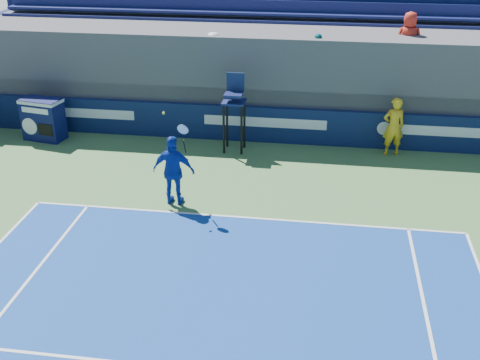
# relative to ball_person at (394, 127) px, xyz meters

# --- Properties ---
(ball_person) EXTENTS (0.76, 0.58, 1.86)m
(ball_person) POSITION_rel_ball_person_xyz_m (0.00, 0.00, 0.00)
(ball_person) COLOR yellow
(ball_person) RESTS_ON apron
(back_hoarding) EXTENTS (20.40, 0.21, 1.20)m
(back_hoarding) POSITION_rel_ball_person_xyz_m (-4.04, 0.49, -0.34)
(back_hoarding) COLOR #0B1941
(back_hoarding) RESTS_ON ground
(match_clock) EXTENTS (1.43, 0.95, 1.40)m
(match_clock) POSITION_rel_ball_person_xyz_m (-11.31, -0.35, -0.20)
(match_clock) COLOR #0E144A
(match_clock) RESTS_ON ground
(umpire_chair) EXTENTS (0.72, 0.72, 2.48)m
(umpire_chair) POSITION_rel_ball_person_xyz_m (-4.92, -0.36, 0.59)
(umpire_chair) COLOR black
(umpire_chair) RESTS_ON ground
(tennis_player) EXTENTS (1.13, 0.52, 2.57)m
(tennis_player) POSITION_rel_ball_person_xyz_m (-5.91, -4.20, 0.02)
(tennis_player) COLOR #13349D
(tennis_player) RESTS_ON apron
(stadium_seating) EXTENTS (21.00, 4.05, 4.40)m
(stadium_seating) POSITION_rel_ball_person_xyz_m (-4.00, 2.54, 0.90)
(stadium_seating) COLOR #4D4E52
(stadium_seating) RESTS_ON ground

